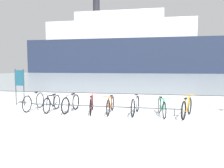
% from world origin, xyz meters
% --- Properties ---
extents(ground, '(80.00, 132.00, 0.08)m').
position_xyz_m(ground, '(0.00, 53.90, -0.04)').
color(ground, silver).
extents(bike_rack, '(6.25, 0.20, 0.31)m').
position_xyz_m(bike_rack, '(-1.12, 3.53, 0.27)').
color(bike_rack, '#4C5156').
rests_on(bike_rack, ground).
extents(bicycle_0, '(0.46, 1.74, 0.81)m').
position_xyz_m(bicycle_0, '(-4.15, 3.66, 0.37)').
color(bicycle_0, black).
rests_on(bicycle_0, ground).
extents(bicycle_1, '(0.46, 1.61, 0.75)m').
position_xyz_m(bicycle_1, '(-3.25, 3.53, 0.34)').
color(bicycle_1, black).
rests_on(bicycle_1, ground).
extents(bicycle_2, '(0.46, 1.63, 0.78)m').
position_xyz_m(bicycle_2, '(-2.44, 3.58, 0.35)').
color(bicycle_2, black).
rests_on(bicycle_2, ground).
extents(bicycle_3, '(0.52, 1.70, 0.76)m').
position_xyz_m(bicycle_3, '(-1.55, 3.57, 0.34)').
color(bicycle_3, black).
rests_on(bicycle_3, ground).
extents(bicycle_4, '(0.46, 1.68, 0.74)m').
position_xyz_m(bicycle_4, '(-0.78, 3.59, 0.34)').
color(bicycle_4, black).
rests_on(bicycle_4, ground).
extents(bicycle_5, '(0.46, 1.71, 0.81)m').
position_xyz_m(bicycle_5, '(0.21, 3.57, 0.36)').
color(bicycle_5, black).
rests_on(bicycle_5, ground).
extents(bicycle_6, '(0.46, 1.64, 0.74)m').
position_xyz_m(bicycle_6, '(1.22, 3.52, 0.34)').
color(bicycle_6, black).
rests_on(bicycle_6, ground).
extents(bicycle_7, '(0.69, 1.69, 0.79)m').
position_xyz_m(bicycle_7, '(2.12, 3.45, 0.36)').
color(bicycle_7, black).
rests_on(bicycle_7, ground).
extents(info_sign, '(0.55, 0.14, 1.75)m').
position_xyz_m(info_sign, '(-5.43, 4.62, 1.17)').
color(info_sign, '#33383D').
rests_on(info_sign, ground).
extents(ferry_ship, '(58.43, 11.91, 22.67)m').
position_xyz_m(ferry_ship, '(-8.44, 63.27, 7.60)').
color(ferry_ship, '#232D47').
rests_on(ferry_ship, ground).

